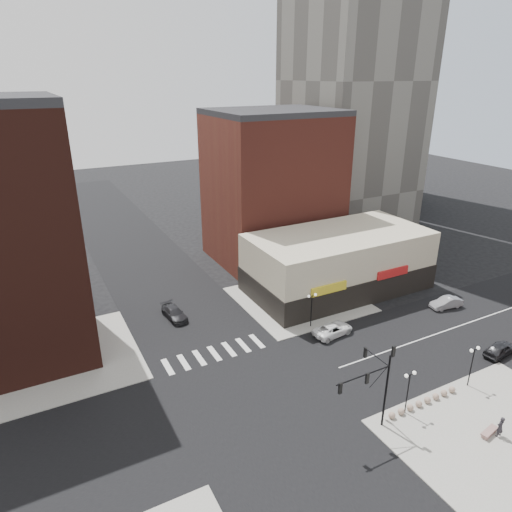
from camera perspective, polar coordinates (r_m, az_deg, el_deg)
ground at (r=43.54m, az=-0.69°, el=-17.41°), size 240.00×240.00×0.00m
road_ew at (r=43.53m, az=-0.69°, el=-17.40°), size 200.00×14.00×0.02m
road_ns at (r=43.53m, az=-0.69°, el=-17.39°), size 14.00×200.00×0.02m
sidewalk_nw at (r=52.36m, az=-23.08°, el=-11.80°), size 15.00×15.00×0.12m
sidewalk_ne at (r=60.22m, az=5.32°, el=-5.40°), size 15.00×15.00×0.12m
sidewalk_se at (r=44.62m, az=28.64°, el=-19.37°), size 18.00×14.00×0.12m
building_ne_midrise at (r=70.67m, az=2.09°, el=8.31°), size 18.00×15.00×22.00m
tower_far at (r=115.10m, az=15.08°, el=27.92°), size 18.00×18.00×82.00m
building_ne_row at (r=62.71m, az=10.18°, el=-1.25°), size 24.20×12.20×8.00m
traffic_signal at (r=38.87m, az=14.70°, el=-14.52°), size 5.59×3.09×7.77m
street_lamp_se_a at (r=42.01m, az=18.60°, el=-14.75°), size 1.22×0.32×4.16m
street_lamp_se_b at (r=47.43m, az=25.52°, el=-11.32°), size 1.22×0.32×4.16m
street_lamp_ne at (r=52.72m, az=6.99°, el=-5.71°), size 1.22×0.32×4.16m
bollard_row at (r=45.08m, az=20.17°, el=-16.75°), size 7.93×0.58×0.58m
white_suv at (r=52.88m, az=9.59°, el=-9.03°), size 5.10×2.80×1.35m
dark_sedan_east at (r=55.07m, az=28.22°, el=-10.20°), size 4.41×2.20×1.44m
silver_sedan at (r=62.52m, az=22.68°, el=-5.41°), size 4.34×1.99×1.38m
dark_sedan_north at (r=56.27m, az=-10.18°, el=-7.04°), size 2.38×4.90×1.37m
pedestrian at (r=43.95m, az=28.22°, el=-18.29°), size 0.69×0.45×1.89m
stone_bench at (r=44.19m, az=27.12°, el=-19.01°), size 1.94×0.90×0.44m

